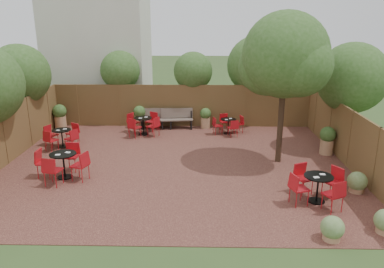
{
  "coord_description": "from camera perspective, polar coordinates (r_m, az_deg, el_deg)",
  "views": [
    {
      "loc": [
        0.84,
        -12.45,
        5.0
      ],
      "look_at": [
        0.56,
        0.5,
        1.0
      ],
      "focal_mm": 35.44,
      "sensor_mm": 36.0,
      "label": 1
    }
  ],
  "objects": [
    {
      "name": "park_bench_left",
      "position": [
        17.78,
        -5.36,
        2.39
      ],
      "size": [
        1.5,
        0.54,
        0.92
      ],
      "rotation": [
        0.0,
        0.0,
        0.04
      ],
      "color": "brown",
      "rests_on": "courtyard_paving"
    },
    {
      "name": "fence_left",
      "position": [
        14.76,
        -26.43,
        -0.41
      ],
      "size": [
        0.08,
        10.0,
        2.0
      ],
      "primitive_type": "cube",
      "color": "#533A1F",
      "rests_on": "ground"
    },
    {
      "name": "neighbour_building",
      "position": [
        21.16,
        -13.79,
        13.97
      ],
      "size": [
        5.0,
        4.0,
        8.0
      ],
      "primitive_type": "cube",
      "color": "beige",
      "rests_on": "ground"
    },
    {
      "name": "overhang_foliage",
      "position": [
        15.3,
        -6.66,
        8.62
      ],
      "size": [
        15.83,
        10.76,
        2.77
      ],
      "color": "#2D501A",
      "rests_on": "ground"
    },
    {
      "name": "courtyard_tree",
      "position": [
        13.23,
        13.8,
        10.83
      ],
      "size": [
        2.97,
        2.91,
        5.24
      ],
      "rotation": [
        0.0,
        0.0,
        -0.22
      ],
      "color": "black",
      "rests_on": "courtyard_paving"
    },
    {
      "name": "fence_right",
      "position": [
        14.06,
        22.71,
        -0.74
      ],
      "size": [
        0.08,
        10.0,
        2.0
      ],
      "primitive_type": "cube",
      "color": "#533A1F",
      "rests_on": "ground"
    },
    {
      "name": "courtyard_paving",
      "position": [
        13.44,
        -2.44,
        -4.65
      ],
      "size": [
        12.0,
        10.0,
        0.02
      ],
      "primitive_type": "cube",
      "color": "#381A17",
      "rests_on": "ground"
    },
    {
      "name": "ground",
      "position": [
        13.45,
        -2.44,
        -4.69
      ],
      "size": [
        80.0,
        80.0,
        0.0
      ],
      "primitive_type": "plane",
      "color": "#354F23",
      "rests_on": "ground"
    },
    {
      "name": "planters",
      "position": [
        16.81,
        -3.84,
        1.93
      ],
      "size": [
        11.91,
        4.06,
        1.15
      ],
      "color": "#A37651",
      "rests_on": "courtyard_paving"
    },
    {
      "name": "low_shrubs",
      "position": [
        10.83,
        23.83,
        -10.07
      ],
      "size": [
        2.15,
        3.15,
        0.63
      ],
      "color": "#A37651",
      "rests_on": "courtyard_paving"
    },
    {
      "name": "bistro_tables",
      "position": [
        13.97,
        -5.75,
        -1.88
      ],
      "size": [
        10.38,
        8.05,
        0.95
      ],
      "color": "black",
      "rests_on": "courtyard_paving"
    },
    {
      "name": "park_bench_right",
      "position": [
        17.7,
        -2.32,
        2.39
      ],
      "size": [
        1.54,
        0.66,
        0.92
      ],
      "rotation": [
        0.0,
        0.0,
        0.13
      ],
      "color": "brown",
      "rests_on": "courtyard_paving"
    },
    {
      "name": "fence_back",
      "position": [
        17.93,
        -1.48,
        4.25
      ],
      "size": [
        12.0,
        0.08,
        2.0
      ],
      "primitive_type": "cube",
      "color": "#533A1F",
      "rests_on": "ground"
    }
  ]
}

